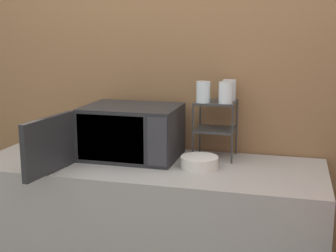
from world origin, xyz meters
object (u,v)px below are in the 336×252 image
at_px(microwave, 128,132).
at_px(dish_rack, 216,118).
at_px(bowl, 199,162).
at_px(glass_front_right, 226,93).
at_px(glass_front_left, 203,92).
at_px(glass_back_right, 229,90).

xyz_separation_m(microwave, dish_rack, (0.47, 0.14, 0.08)).
xyz_separation_m(dish_rack, bowl, (-0.04, -0.23, -0.20)).
bearing_deg(glass_front_right, glass_front_left, -177.06).
bearing_deg(glass_front_right, glass_back_right, 88.40).
xyz_separation_m(glass_front_left, glass_front_right, (0.12, 0.01, 0.00)).
bearing_deg(bowl, glass_front_right, 58.66).
bearing_deg(glass_front_left, dish_rack, 44.64).
bearing_deg(microwave, glass_back_right, 19.60).
xyz_separation_m(glass_back_right, glass_front_right, (-0.00, -0.11, 0.00)).
height_order(glass_front_right, bowl, glass_front_right).
bearing_deg(bowl, glass_front_left, 95.98).
height_order(dish_rack, bowl, dish_rack).
relative_size(dish_rack, glass_back_right, 2.77).
distance_m(dish_rack, glass_back_right, 0.17).
distance_m(microwave, dish_rack, 0.50).
relative_size(microwave, bowl, 4.04).
bearing_deg(dish_rack, microwave, -163.84).
height_order(glass_back_right, bowl, glass_back_right).
xyz_separation_m(glass_front_left, bowl, (0.02, -0.17, -0.35)).
bearing_deg(microwave, bowl, -11.91).
bearing_deg(glass_front_left, bowl, -84.02).
bearing_deg(glass_front_right, bowl, -121.34).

